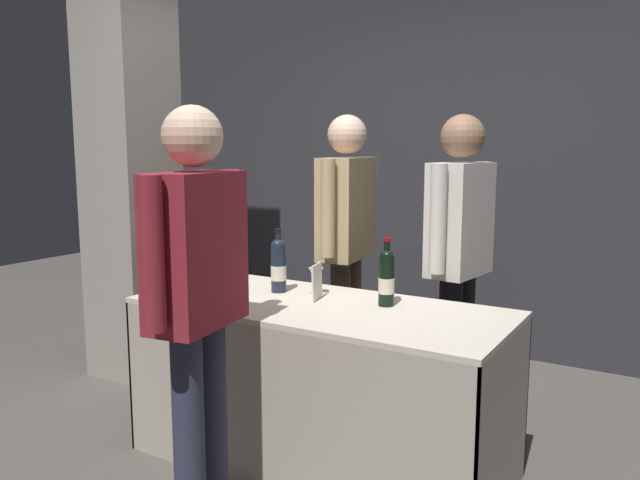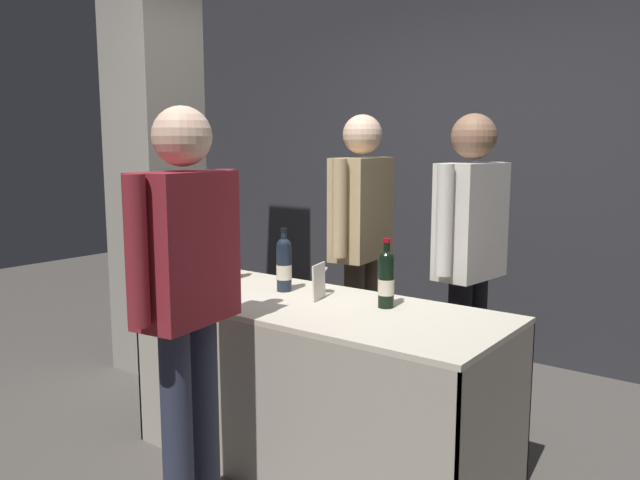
# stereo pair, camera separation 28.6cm
# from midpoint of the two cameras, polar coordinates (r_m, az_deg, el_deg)

# --- Properties ---
(ground_plane) EXTENTS (12.00, 12.00, 0.00)m
(ground_plane) POSITION_cam_midpoint_polar(r_m,az_deg,el_deg) (3.20, -2.71, -19.36)
(ground_plane) COLOR #514C47
(back_partition) EXTENTS (7.14, 0.12, 3.08)m
(back_partition) POSITION_cam_midpoint_polar(r_m,az_deg,el_deg) (4.69, 11.53, 8.84)
(back_partition) COLOR #2D2D33
(back_partition) RESTS_ON ground_plane
(concrete_pillar) EXTENTS (0.47, 0.47, 3.34)m
(concrete_pillar) POSITION_cam_midpoint_polar(r_m,az_deg,el_deg) (4.29, -18.80, 10.37)
(concrete_pillar) COLOR gray
(concrete_pillar) RESTS_ON ground_plane
(tasting_table) EXTENTS (1.74, 0.75, 0.77)m
(tasting_table) POSITION_cam_midpoint_polar(r_m,az_deg,el_deg) (2.99, -2.79, -10.23)
(tasting_table) COLOR beige
(tasting_table) RESTS_ON ground_plane
(featured_wine_bottle) EXTENTS (0.07, 0.07, 0.31)m
(featured_wine_bottle) POSITION_cam_midpoint_polar(r_m,az_deg,el_deg) (2.87, 3.19, -3.35)
(featured_wine_bottle) COLOR black
(featured_wine_bottle) RESTS_ON tasting_table
(display_bottle_0) EXTENTS (0.08, 0.08, 0.33)m
(display_bottle_0) POSITION_cam_midpoint_polar(r_m,az_deg,el_deg) (3.44, -11.64, -1.41)
(display_bottle_0) COLOR #192333
(display_bottle_0) RESTS_ON tasting_table
(display_bottle_1) EXTENTS (0.08, 0.08, 0.32)m
(display_bottle_1) POSITION_cam_midpoint_polar(r_m,az_deg,el_deg) (3.15, -6.37, -2.25)
(display_bottle_1) COLOR #192333
(display_bottle_1) RESTS_ON tasting_table
(display_bottle_2) EXTENTS (0.07, 0.07, 0.31)m
(display_bottle_2) POSITION_cam_midpoint_polar(r_m,az_deg,el_deg) (3.17, -15.44, -2.62)
(display_bottle_2) COLOR #192333
(display_bottle_2) RESTS_ON tasting_table
(display_bottle_3) EXTENTS (0.08, 0.08, 0.32)m
(display_bottle_3) POSITION_cam_midpoint_polar(r_m,az_deg,el_deg) (3.19, -13.14, -2.24)
(display_bottle_3) COLOR black
(display_bottle_3) RESTS_ON tasting_table
(wine_glass_near_vendor) EXTENTS (0.07, 0.07, 0.13)m
(wine_glass_near_vendor) POSITION_cam_midpoint_polar(r_m,az_deg,el_deg) (3.10, -3.02, -3.19)
(wine_glass_near_vendor) COLOR silver
(wine_glass_near_vendor) RESTS_ON tasting_table
(brochure_stand) EXTENTS (0.05, 0.14, 0.17)m
(brochure_stand) POSITION_cam_midpoint_polar(r_m,az_deg,el_deg) (2.99, -3.03, -3.82)
(brochure_stand) COLOR silver
(brochure_stand) RESTS_ON tasting_table
(vendor_presenter) EXTENTS (0.26, 0.63, 1.68)m
(vendor_presenter) POSITION_cam_midpoint_polar(r_m,az_deg,el_deg) (3.74, 0.23, 1.10)
(vendor_presenter) COLOR #4C4233
(vendor_presenter) RESTS_ON ground_plane
(vendor_assistant) EXTENTS (0.26, 0.56, 1.66)m
(vendor_assistant) POSITION_cam_midpoint_polar(r_m,az_deg,el_deg) (3.34, 10.08, -0.35)
(vendor_assistant) COLOR black
(vendor_assistant) RESTS_ON ground_plane
(taster_foreground_right) EXTENTS (0.26, 0.58, 1.64)m
(taster_foreground_right) POSITION_cam_midpoint_polar(r_m,az_deg,el_deg) (2.45, -14.39, -3.79)
(taster_foreground_right) COLOR #2D3347
(taster_foreground_right) RESTS_ON ground_plane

